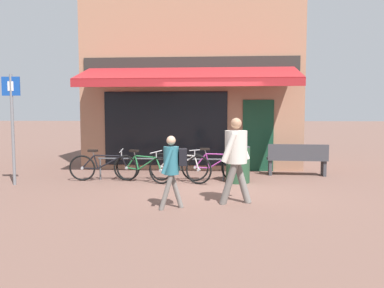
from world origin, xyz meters
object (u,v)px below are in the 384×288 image
Objects in this scene: pedestrian_adult at (236,152)px; pedestrian_child at (173,163)px; bicycle_purple at (215,166)px; bicycle_black at (104,167)px; litter_bin at (238,162)px; park_bench at (297,159)px; bicycle_green at (143,168)px; parking_sign at (12,118)px; bicycle_silver at (179,167)px.

pedestrian_adult is 1.24m from pedestrian_child.
pedestrian_child is (-0.71, -2.79, 0.44)m from bicycle_purple.
bicycle_black is 1.78× the size of litter_bin.
bicycle_black is 3.40m from pedestrian_child.
pedestrian_child is 3.00m from litter_bin.
pedestrian_adult is 1.01× the size of park_bench.
pedestrian_adult reaches higher than bicycle_purple.
bicycle_purple is 2.91m from pedestrian_child.
park_bench is at bearing 41.03° from bicycle_green.
bicycle_black is 1.35× the size of pedestrian_child.
parking_sign is 7.32m from park_bench.
bicycle_green is 1.79m from bicycle_purple.
bicycle_purple is (1.77, 0.27, 0.02)m from bicycle_green.
pedestrian_child reaches higher than litter_bin.
pedestrian_child is 4.85m from park_bench.
bicycle_purple is at bearing 170.72° from litter_bin.
bicycle_silver is at bearing 28.28° from bicycle_green.
bicycle_green is 0.92× the size of bicycle_purple.
park_bench is (1.83, 3.35, -0.51)m from pedestrian_adult.
park_bench reaches higher than bicycle_purple.
pedestrian_child is at bearing -44.40° from bicycle_green.
park_bench reaches higher than bicycle_silver.
bicycle_silver is at bearing -155.73° from park_bench.
bicycle_silver is at bearing 9.37° from parking_sign.
bicycle_green is 0.89m from bicycle_silver.
bicycle_purple is (0.88, 0.18, 0.00)m from bicycle_silver.
bicycle_silver is 2.56m from pedestrian_adult.
litter_bin is 0.62× the size of park_bench.
pedestrian_adult reaches higher than bicycle_black.
bicycle_silver is 0.90m from bicycle_purple.
bicycle_green is 3.05m from pedestrian_adult.
parking_sign is (-4.75, -0.82, 1.21)m from bicycle_purple.
park_bench reaches higher than bicycle_green.
bicycle_purple is 2.47m from park_bench.
bicycle_black is 1.91m from bicycle_silver.
bicycle_silver is 1.01× the size of pedestrian_adult.
pedestrian_adult is 5.41m from parking_sign.
bicycle_black is 0.68× the size of parking_sign.
bicycle_green is at bearing -175.71° from litter_bin.
pedestrian_child reaches higher than park_bench.
bicycle_green is at bearing -150.77° from bicycle_silver.
bicycle_green is 2.35m from litter_bin.
bicycle_purple is at bearing -2.78° from bicycle_black.
park_bench is (4.01, 1.31, 0.11)m from bicycle_green.
pedestrian_adult is (0.41, -2.31, 0.60)m from bicycle_purple.
litter_bin is at bearing -143.02° from park_bench.
bicycle_silver is 0.97× the size of bicycle_purple.
bicycle_silver and bicycle_purple have the same top height.
pedestrian_adult is at bearing -39.73° from bicycle_black.
pedestrian_child is (0.17, -2.60, 0.44)m from bicycle_silver.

